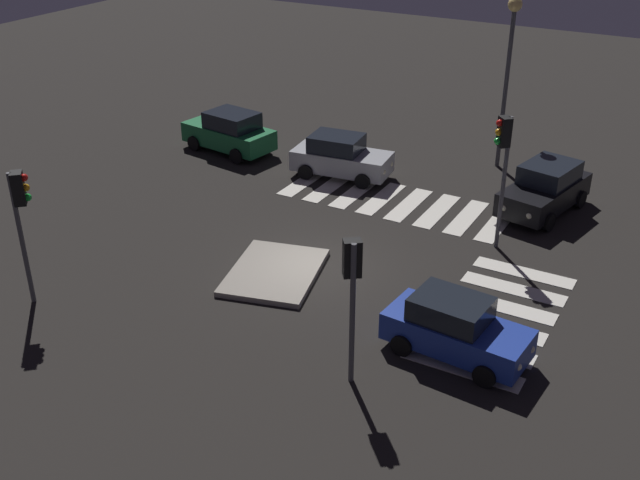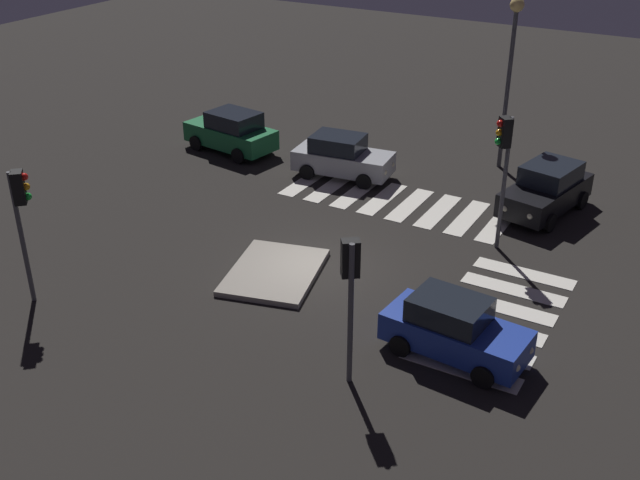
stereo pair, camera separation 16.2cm
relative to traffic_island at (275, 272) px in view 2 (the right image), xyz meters
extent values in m
plane|color=black|center=(1.12, -1.03, -0.09)|extent=(80.00, 80.00, 0.00)
cube|color=gray|center=(0.00, 0.00, 0.00)|extent=(4.13, 3.47, 0.18)
cube|color=#196B38|center=(8.42, 7.70, 0.63)|extent=(2.38, 4.38, 0.85)
cube|color=black|center=(8.38, 7.45, 1.40)|extent=(1.92, 2.35, 0.69)
cylinder|color=black|center=(7.74, 9.11, 0.25)|extent=(0.34, 0.70, 0.67)
cylinder|color=black|center=(9.47, 8.85, 0.25)|extent=(0.34, 0.70, 0.67)
cylinder|color=black|center=(7.36, 6.55, 0.25)|extent=(0.34, 0.70, 0.67)
cylinder|color=black|center=(9.10, 6.30, 0.25)|extent=(0.34, 0.70, 0.67)
sphere|color=#F2EABF|center=(8.23, 9.79, 0.63)|extent=(0.22, 0.22, 0.22)
sphere|color=#F2EABF|center=(9.20, 9.65, 0.63)|extent=(0.22, 0.22, 0.22)
cube|color=#1E389E|center=(-1.29, -6.53, 0.57)|extent=(1.96, 3.94, 0.78)
cube|color=black|center=(-1.27, -6.30, 1.28)|extent=(1.65, 2.08, 0.63)
cylinder|color=black|center=(-0.59, -7.78, 0.22)|extent=(0.28, 0.63, 0.61)
cylinder|color=black|center=(-2.19, -7.64, 0.22)|extent=(0.28, 0.63, 0.61)
cylinder|color=black|center=(-0.38, -5.42, 0.22)|extent=(0.28, 0.63, 0.61)
cylinder|color=black|center=(-1.98, -5.28, 0.22)|extent=(0.28, 0.63, 0.61)
sphere|color=#F2EABF|center=(-1.00, -8.43, 0.57)|extent=(0.20, 0.20, 0.20)
sphere|color=#F2EABF|center=(-1.90, -8.35, 0.57)|extent=(0.20, 0.20, 0.20)
cube|color=#9EA0A5|center=(8.24, 1.94, 0.60)|extent=(2.13, 4.14, 0.82)
cube|color=black|center=(8.22, 2.18, 1.33)|extent=(1.76, 2.19, 0.66)
cylinder|color=black|center=(9.21, 0.80, 0.23)|extent=(0.30, 0.66, 0.64)
cylinder|color=black|center=(7.54, 0.62, 0.23)|extent=(0.30, 0.66, 0.64)
cylinder|color=black|center=(8.94, 3.26, 0.23)|extent=(0.30, 0.66, 0.64)
cylinder|color=black|center=(7.28, 3.07, 0.23)|extent=(0.30, 0.66, 0.64)
sphere|color=#F2EABF|center=(8.92, 0.05, 0.60)|extent=(0.21, 0.21, 0.21)
sphere|color=#F2EABF|center=(7.99, -0.05, 0.60)|extent=(0.21, 0.21, 0.21)
cube|color=black|center=(8.86, -6.17, 0.63)|extent=(4.47, 2.63, 0.86)
cube|color=black|center=(9.11, -6.22, 1.41)|extent=(2.44, 2.05, 0.70)
cylinder|color=black|center=(7.41, -6.76, 0.25)|extent=(0.71, 0.38, 0.67)
cylinder|color=black|center=(7.78, -5.03, 0.25)|extent=(0.71, 0.38, 0.67)
cylinder|color=black|center=(9.95, -7.30, 0.25)|extent=(0.71, 0.38, 0.67)
cylinder|color=black|center=(10.32, -5.58, 0.25)|extent=(0.71, 0.38, 0.67)
sphere|color=#F2EABF|center=(6.75, -6.22, 0.63)|extent=(0.22, 0.22, 0.22)
sphere|color=#F2EABF|center=(6.96, -5.25, 0.63)|extent=(0.22, 0.22, 0.22)
cylinder|color=#47474C|center=(5.31, -5.56, 2.21)|extent=(0.14, 0.14, 4.61)
cube|color=black|center=(5.19, -5.43, 4.04)|extent=(0.54, 0.53, 0.96)
sphere|color=red|center=(5.05, -5.28, 4.34)|extent=(0.22, 0.22, 0.22)
sphere|color=orange|center=(5.05, -5.28, 4.04)|extent=(0.22, 0.22, 0.22)
sphere|color=green|center=(5.05, -5.28, 3.74)|extent=(0.22, 0.22, 0.22)
cylinder|color=#47474C|center=(-4.88, 5.45, 1.98)|extent=(0.14, 0.14, 4.15)
cube|color=black|center=(-4.76, 5.32, 3.58)|extent=(0.54, 0.53, 0.96)
sphere|color=red|center=(-4.63, 5.17, 3.88)|extent=(0.22, 0.22, 0.22)
sphere|color=orange|center=(-4.63, 5.17, 3.58)|extent=(0.22, 0.22, 0.22)
sphere|color=green|center=(-4.63, 5.17, 3.28)|extent=(0.22, 0.22, 0.22)
cylinder|color=#47474C|center=(-3.63, -4.60, 1.88)|extent=(0.14, 0.14, 3.94)
cube|color=black|center=(-3.49, -4.49, 3.37)|extent=(0.52, 0.54, 0.96)
sphere|color=red|center=(-3.33, -4.37, 3.67)|extent=(0.22, 0.22, 0.22)
sphere|color=orange|center=(-3.33, -4.37, 3.37)|extent=(0.22, 0.22, 0.22)
sphere|color=green|center=(-3.33, -4.37, 3.07)|extent=(0.22, 0.22, 0.22)
cylinder|color=#47474C|center=(12.54, -3.29, 3.17)|extent=(0.18, 0.18, 6.51)
sphere|color=#F9D172|center=(12.54, -3.29, 6.60)|extent=(0.56, 0.56, 0.56)
cube|color=silver|center=(-1.76, -6.90, -0.08)|extent=(0.70, 3.20, 0.02)
cube|color=silver|center=(-0.61, -6.90, -0.08)|extent=(0.70, 3.20, 0.02)
cube|color=silver|center=(0.54, -6.90, -0.08)|extent=(0.70, 3.20, 0.02)
cube|color=silver|center=(1.69, -6.90, -0.08)|extent=(0.70, 3.20, 0.02)
cube|color=silver|center=(2.84, -6.90, -0.08)|extent=(0.70, 3.20, 0.02)
cube|color=silver|center=(3.99, -6.90, -0.08)|extent=(0.70, 3.20, 0.02)
cube|color=silver|center=(7.00, -5.06, -0.08)|extent=(3.20, 0.70, 0.02)
cube|color=silver|center=(7.00, -3.91, -0.08)|extent=(3.20, 0.70, 0.02)
cube|color=silver|center=(7.00, -2.76, -0.08)|extent=(3.20, 0.70, 0.02)
cube|color=silver|center=(7.00, -1.61, -0.08)|extent=(3.20, 0.70, 0.02)
cube|color=silver|center=(7.00, -0.46, -0.08)|extent=(3.20, 0.70, 0.02)
cube|color=silver|center=(7.00, 0.69, -0.08)|extent=(3.20, 0.70, 0.02)
cube|color=silver|center=(7.00, 1.84, -0.08)|extent=(3.20, 0.70, 0.02)
cube|color=silver|center=(7.00, 2.99, -0.08)|extent=(3.20, 0.70, 0.02)
camera|label=1|loc=(-17.77, -11.61, 12.07)|focal=43.02mm
camera|label=2|loc=(-17.69, -11.75, 12.07)|focal=43.02mm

